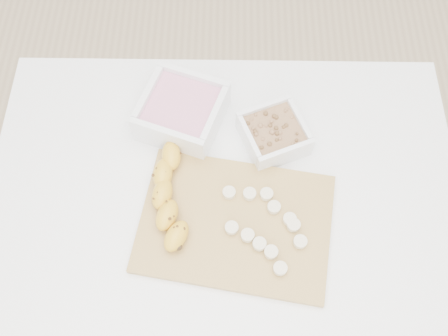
{
  "coord_description": "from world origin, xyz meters",
  "views": [
    {
      "loc": [
        0.01,
        -0.41,
        1.71
      ],
      "look_at": [
        0.0,
        0.03,
        0.81
      ],
      "focal_mm": 40.0,
      "sensor_mm": 36.0,
      "label": 1
    }
  ],
  "objects_px": {
    "bowl_granola": "(274,134)",
    "banana": "(170,197)",
    "cutting_board": "(235,223)",
    "table": "(224,210)",
    "bowl_yogurt": "(182,111)"
  },
  "relations": [
    {
      "from": "bowl_yogurt",
      "to": "banana",
      "type": "xyz_separation_m",
      "value": [
        -0.01,
        -0.2,
        -0.01
      ]
    },
    {
      "from": "bowl_granola",
      "to": "banana",
      "type": "height_order",
      "value": "bowl_granola"
    },
    {
      "from": "cutting_board",
      "to": "bowl_granola",
      "type": "bearing_deg",
      "value": 67.41
    },
    {
      "from": "bowl_yogurt",
      "to": "cutting_board",
      "type": "relative_size",
      "value": 0.56
    },
    {
      "from": "bowl_granola",
      "to": "cutting_board",
      "type": "height_order",
      "value": "bowl_granola"
    },
    {
      "from": "cutting_board",
      "to": "banana",
      "type": "relative_size",
      "value": 1.64
    },
    {
      "from": "table",
      "to": "banana",
      "type": "bearing_deg",
      "value": -167.1
    },
    {
      "from": "bowl_granola",
      "to": "cutting_board",
      "type": "relative_size",
      "value": 0.44
    },
    {
      "from": "bowl_yogurt",
      "to": "banana",
      "type": "bearing_deg",
      "value": -93.96
    },
    {
      "from": "bowl_yogurt",
      "to": "cutting_board",
      "type": "xyz_separation_m",
      "value": [
        0.12,
        -0.25,
        -0.03
      ]
    },
    {
      "from": "bowl_granola",
      "to": "cutting_board",
      "type": "bearing_deg",
      "value": -112.59
    },
    {
      "from": "bowl_yogurt",
      "to": "bowl_granola",
      "type": "relative_size",
      "value": 1.29
    },
    {
      "from": "cutting_board",
      "to": "table",
      "type": "bearing_deg",
      "value": 109.64
    },
    {
      "from": "table",
      "to": "banana",
      "type": "xyz_separation_m",
      "value": [
        -0.11,
        -0.02,
        0.13
      ]
    },
    {
      "from": "banana",
      "to": "bowl_yogurt",
      "type": "bearing_deg",
      "value": 90.84
    }
  ]
}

